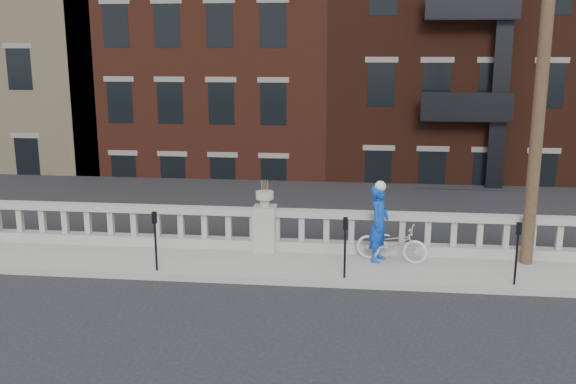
{
  "coord_description": "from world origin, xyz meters",
  "views": [
    {
      "loc": [
        2.27,
        -11.14,
        5.1
      ],
      "look_at": [
        0.66,
        3.2,
        1.8
      ],
      "focal_mm": 40.0,
      "sensor_mm": 36.0,
      "label": 1
    }
  ],
  "objects": [
    {
      "name": "ground",
      "position": [
        0.0,
        0.0,
        0.0
      ],
      "size": [
        120.0,
        120.0,
        0.0
      ],
      "primitive_type": "plane",
      "color": "black",
      "rests_on": "ground"
    },
    {
      "name": "sidewalk",
      "position": [
        0.0,
        3.0,
        0.07
      ],
      "size": [
        32.0,
        2.2,
        0.15
      ],
      "primitive_type": "cube",
      "color": "gray",
      "rests_on": "ground"
    },
    {
      "name": "balustrade",
      "position": [
        0.0,
        3.95,
        0.64
      ],
      "size": [
        28.0,
        0.34,
        1.03
      ],
      "color": "gray",
      "rests_on": "sidewalk"
    },
    {
      "name": "planter_pedestal",
      "position": [
        0.0,
        3.95,
        0.83
      ],
      "size": [
        0.55,
        0.55,
        1.76
      ],
      "color": "gray",
      "rests_on": "sidewalk"
    },
    {
      "name": "lower_level",
      "position": [
        0.56,
        23.04,
        2.63
      ],
      "size": [
        80.0,
        44.0,
        20.8
      ],
      "color": "#605E59",
      "rests_on": "ground"
    },
    {
      "name": "utility_pole",
      "position": [
        6.2,
        3.6,
        5.24
      ],
      "size": [
        1.6,
        0.28,
        10.0
      ],
      "color": "#422D1E",
      "rests_on": "sidewalk"
    },
    {
      "name": "parking_meter_b",
      "position": [
        -2.2,
        2.15,
        1.0
      ],
      "size": [
        0.1,
        0.09,
        1.36
      ],
      "color": "black",
      "rests_on": "sidewalk"
    },
    {
      "name": "parking_meter_c",
      "position": [
        2.02,
        2.15,
        1.0
      ],
      "size": [
        0.1,
        0.09,
        1.36
      ],
      "color": "black",
      "rests_on": "sidewalk"
    },
    {
      "name": "parking_meter_d",
      "position": [
        5.61,
        2.15,
        1.0
      ],
      "size": [
        0.1,
        0.09,
        1.36
      ],
      "color": "black",
      "rests_on": "sidewalk"
    },
    {
      "name": "bicycle",
      "position": [
        3.08,
        3.4,
        0.59
      ],
      "size": [
        1.77,
        0.99,
        0.88
      ],
      "primitive_type": "imported",
      "rotation": [
        0.0,
        0.0,
        1.32
      ],
      "color": "silver",
      "rests_on": "sidewalk"
    },
    {
      "name": "cyclist",
      "position": [
        2.77,
        3.39,
        1.06
      ],
      "size": [
        0.64,
        0.77,
        1.81
      ],
      "primitive_type": "imported",
      "rotation": [
        0.0,
        0.0,
        1.2
      ],
      "color": "#0C3EB7",
      "rests_on": "sidewalk"
    }
  ]
}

